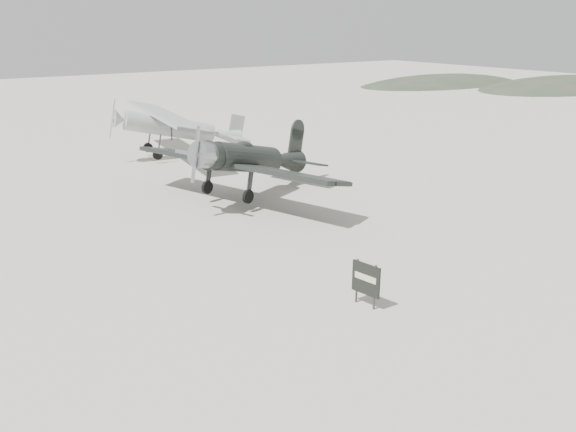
# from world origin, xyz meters

# --- Properties ---
(ground) EXTENTS (160.00, 160.00, 0.00)m
(ground) POSITION_xyz_m (0.00, 0.00, 0.00)
(ground) COLOR #9F9C8D
(ground) RESTS_ON ground
(hill_east_north) EXTENTS (36.00, 18.00, 6.00)m
(hill_east_north) POSITION_xyz_m (60.00, 28.00, 0.00)
(hill_east_north) COLOR #2E3B2B
(hill_east_north) RESTS_ON ground
(hill_northeast) EXTENTS (32.00, 16.00, 5.20)m
(hill_northeast) POSITION_xyz_m (50.00, 40.00, 0.00)
(hill_northeast) COLOR #2E3B2B
(hill_northeast) RESTS_ON ground
(lowwing_monoplane) EXTENTS (7.90, 10.79, 3.52)m
(lowwing_monoplane) POSITION_xyz_m (1.93, 9.04, 1.86)
(lowwing_monoplane) COLOR black
(lowwing_monoplane) RESTS_ON ground
(highwing_monoplane) EXTENTS (8.21, 11.54, 3.26)m
(highwing_monoplane) POSITION_xyz_m (2.47, 18.94, 2.04)
(highwing_monoplane) COLOR #9C9FA1
(highwing_monoplane) RESTS_ON ground
(sign_board) EXTENTS (0.26, 0.94, 1.38)m
(sign_board) POSITION_xyz_m (-0.73, -2.00, 0.82)
(sign_board) COLOR #333333
(sign_board) RESTS_ON ground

